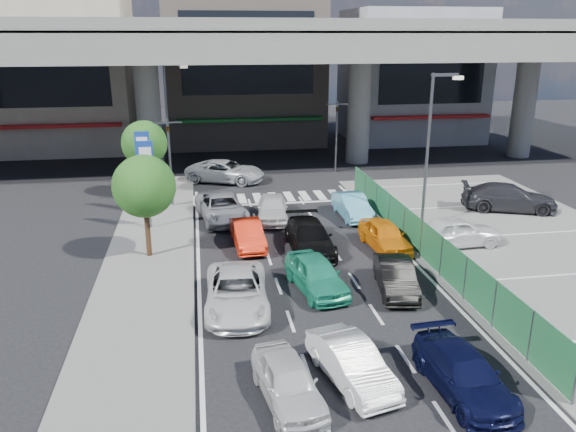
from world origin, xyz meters
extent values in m
plane|color=black|center=(0.00, 0.00, 0.00)|extent=(120.00, 120.00, 0.00)
cube|color=slate|center=(11.00, 2.00, 0.03)|extent=(12.00, 28.00, 0.06)
cube|color=slate|center=(-7.00, 4.00, 0.06)|extent=(4.00, 30.00, 0.12)
cylinder|color=slate|center=(-8.00, 22.00, 4.00)|extent=(1.80, 1.80, 8.00)
cylinder|color=slate|center=(8.00, 22.00, 4.00)|extent=(1.80, 1.80, 8.00)
cylinder|color=slate|center=(22.00, 22.00, 4.00)|extent=(1.80, 1.80, 8.00)
cube|color=slate|center=(0.00, 22.00, 9.00)|extent=(64.00, 14.00, 2.00)
cube|color=slate|center=(0.00, 15.20, 10.30)|extent=(64.00, 0.40, 0.90)
cube|color=slate|center=(0.00, 28.80, 10.30)|extent=(64.00, 0.40, 0.90)
cube|color=gray|center=(-16.00, 32.00, 6.50)|extent=(12.00, 10.00, 13.00)
cube|color=#B51618|center=(-16.00, 26.90, 2.80)|extent=(10.80, 1.60, 0.25)
cube|color=black|center=(-16.00, 26.98, 7.15)|extent=(9.60, 0.10, 5.85)
cube|color=gray|center=(0.00, 33.00, 7.50)|extent=(14.00, 10.00, 15.00)
cube|color=#115920|center=(0.00, 27.90, 2.80)|extent=(12.60, 1.60, 0.25)
cube|color=black|center=(0.00, 27.98, 8.25)|extent=(11.20, 0.10, 6.75)
cube|color=gray|center=(16.00, 32.00, 6.00)|extent=(12.00, 10.00, 12.00)
cube|color=#B51618|center=(16.00, 26.90, 2.80)|extent=(10.80, 1.60, 0.25)
cube|color=black|center=(16.00, 26.98, 6.60)|extent=(9.60, 0.10, 5.40)
cylinder|color=#595B60|center=(-6.20, 12.00, 2.60)|extent=(0.14, 0.14, 5.20)
cube|color=#595B60|center=(-6.20, 12.00, 5.00)|extent=(1.60, 0.08, 0.08)
imported|color=black|center=(-6.20, 12.00, 4.70)|extent=(0.26, 1.24, 0.50)
cylinder|color=#595B60|center=(5.50, 19.00, 2.60)|extent=(0.14, 0.14, 5.20)
cube|color=#595B60|center=(5.50, 19.00, 5.00)|extent=(1.60, 0.08, 0.08)
imported|color=black|center=(5.50, 19.00, 4.70)|extent=(0.26, 1.24, 0.50)
cylinder|color=#595B60|center=(7.00, 6.00, 4.00)|extent=(0.16, 0.16, 8.00)
cube|color=#595B60|center=(7.60, 6.00, 7.90)|extent=(1.40, 0.15, 0.15)
cube|color=silver|center=(8.30, 6.00, 7.75)|extent=(0.50, 0.22, 0.18)
cylinder|color=#595B60|center=(-6.50, 18.00, 4.00)|extent=(0.16, 0.16, 8.00)
cube|color=#595B60|center=(-5.90, 18.00, 7.90)|extent=(1.40, 0.15, 0.15)
cube|color=silver|center=(-5.20, 18.00, 7.75)|extent=(0.50, 0.22, 0.18)
cylinder|color=#595B60|center=(-7.20, 8.00, 1.10)|extent=(0.10, 0.10, 2.20)
cube|color=navy|center=(-7.20, 8.00, 3.20)|extent=(0.80, 0.12, 3.00)
cube|color=white|center=(-7.20, 7.93, 3.20)|extent=(0.60, 0.02, 2.40)
cylinder|color=#595B60|center=(-7.60, 11.00, 1.10)|extent=(0.10, 0.10, 2.20)
cube|color=navy|center=(-7.60, 11.00, 3.20)|extent=(0.80, 0.12, 3.00)
cube|color=white|center=(-7.60, 10.93, 3.20)|extent=(0.60, 0.02, 2.40)
cylinder|color=#382314|center=(-7.00, 4.00, 1.20)|extent=(0.24, 0.24, 2.40)
sphere|color=#1A4413|center=(-7.00, 4.00, 3.40)|extent=(2.80, 2.80, 2.80)
cylinder|color=#382314|center=(-7.80, 14.50, 1.20)|extent=(0.24, 0.24, 2.40)
sphere|color=#1A4413|center=(-7.80, 14.50, 3.40)|extent=(2.80, 2.80, 2.80)
imported|color=silver|center=(-2.42, -7.46, 0.62)|extent=(1.97, 3.79, 1.23)
imported|color=white|center=(-0.43, -6.87, 0.62)|extent=(2.17, 3.97, 1.24)
imported|color=black|center=(2.58, -7.91, 0.61)|extent=(1.97, 4.30, 1.22)
imported|color=silver|center=(-3.41, -1.70, 0.69)|extent=(2.57, 5.09, 1.38)
imported|color=#209772|center=(-0.15, -0.61, 0.69)|extent=(2.29, 4.27, 1.38)
imported|color=black|center=(2.94, -1.22, 0.63)|extent=(1.97, 3.99, 1.26)
imported|color=red|center=(-2.41, 4.69, 0.63)|extent=(1.56, 3.87, 1.25)
imported|color=black|center=(0.43, 3.60, 0.69)|extent=(1.99, 4.78, 1.38)
imported|color=orange|center=(4.03, 3.36, 0.66)|extent=(1.86, 4.01, 1.33)
imported|color=#9B9CA3|center=(-3.42, 9.03, 0.69)|extent=(3.06, 5.27, 1.38)
imported|color=silver|center=(-0.67, 8.50, 0.69)|extent=(2.12, 4.22, 1.38)
imported|color=#4D9DBB|center=(3.80, 8.28, 0.66)|extent=(1.51, 4.05, 1.32)
imported|color=#B8BCC1|center=(-2.74, 17.35, 0.75)|extent=(5.92, 4.36, 1.49)
imported|color=white|center=(7.54, 3.03, 0.77)|extent=(4.24, 1.80, 1.43)
imported|color=#2A2A2E|center=(13.05, 7.95, 0.83)|extent=(5.70, 3.81, 1.53)
cone|color=#D34D0B|center=(5.66, 5.56, 0.37)|extent=(0.42, 0.42, 0.62)
camera|label=1|loc=(-4.59, -20.70, 9.83)|focal=35.00mm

